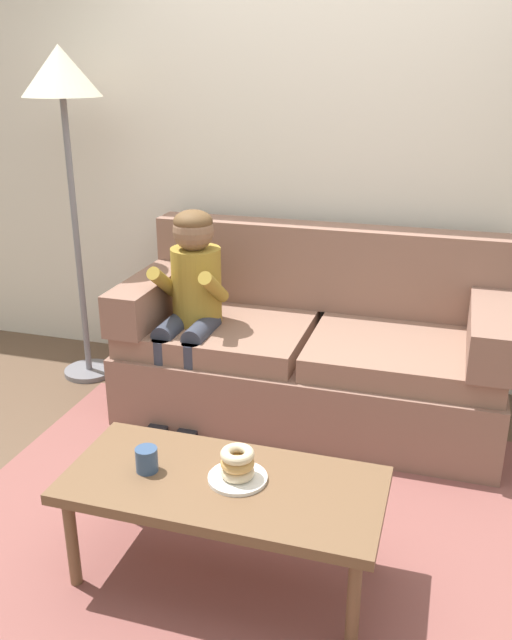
{
  "coord_description": "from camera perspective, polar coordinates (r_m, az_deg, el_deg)",
  "views": [
    {
      "loc": [
        0.71,
        -2.39,
        1.79
      ],
      "look_at": [
        -0.15,
        0.45,
        0.65
      ],
      "focal_mm": 37.74,
      "sensor_mm": 36.0,
      "label": 1
    }
  ],
  "objects": [
    {
      "name": "ground",
      "position": [
        3.07,
        0.17,
        -14.66
      ],
      "size": [
        10.0,
        10.0,
        0.0
      ],
      "primitive_type": "plane",
      "color": "brown"
    },
    {
      "name": "wall_back",
      "position": [
        3.88,
        6.36,
        15.11
      ],
      "size": [
        8.0,
        0.1,
        2.8
      ],
      "primitive_type": "cube",
      "color": "silver",
      "rests_on": "ground"
    },
    {
      "name": "area_rug",
      "position": [
        2.87,
        -1.33,
        -17.33
      ],
      "size": [
        2.41,
        2.06,
        0.01
      ],
      "primitive_type": "cube",
      "color": "brown",
      "rests_on": "ground"
    },
    {
      "name": "couch",
      "position": [
        3.61,
        4.83,
        -2.63
      ],
      "size": [
        1.94,
        0.9,
        0.96
      ],
      "color": "#846051",
      "rests_on": "ground"
    },
    {
      "name": "coffee_table",
      "position": [
        2.45,
        -2.81,
        -14.27
      ],
      "size": [
        1.13,
        0.52,
        0.42
      ],
      "color": "brown",
      "rests_on": "ground"
    },
    {
      "name": "person_child",
      "position": [
        3.47,
        -5.52,
        2.1
      ],
      "size": [
        0.34,
        0.58,
        1.1
      ],
      "color": "olive",
      "rests_on": "ground"
    },
    {
      "name": "plate",
      "position": [
        2.42,
        -1.57,
        -13.24
      ],
      "size": [
        0.21,
        0.21,
        0.01
      ],
      "primitive_type": "cylinder",
      "color": "white",
      "rests_on": "coffee_table"
    },
    {
      "name": "donut",
      "position": [
        2.41,
        -1.57,
        -12.74
      ],
      "size": [
        0.12,
        0.12,
        0.04
      ],
      "primitive_type": "torus",
      "rotation": [
        0.0,
        0.0,
        3.13
      ],
      "color": "beige",
      "rests_on": "plate"
    },
    {
      "name": "donut_second",
      "position": [
        2.39,
        -1.58,
        -12.03
      ],
      "size": [
        0.15,
        0.15,
        0.04
      ],
      "primitive_type": "torus",
      "rotation": [
        0.0,
        0.0,
        2.89
      ],
      "color": "tan",
      "rests_on": "donut"
    },
    {
      "name": "donut_third",
      "position": [
        2.37,
        -1.59,
        -11.29
      ],
      "size": [
        0.15,
        0.15,
        0.04
      ],
      "primitive_type": "torus",
      "rotation": [
        0.0,
        0.0,
        1.84
      ],
      "color": "beige",
      "rests_on": "donut_second"
    },
    {
      "name": "mug",
      "position": [
        2.48,
        -9.25,
        -11.6
      ],
      "size": [
        0.08,
        0.08,
        0.09
      ],
      "primitive_type": "cylinder",
      "color": "#334C72",
      "rests_on": "coffee_table"
    },
    {
      "name": "floor_lamp",
      "position": [
        3.89,
        -16.07,
        17.75
      ],
      "size": [
        0.42,
        0.42,
        1.88
      ],
      "color": "slate",
      "rests_on": "ground"
    }
  ]
}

